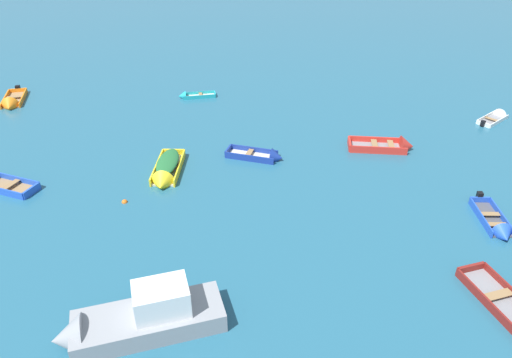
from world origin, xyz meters
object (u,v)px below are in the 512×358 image
at_px(motor_launch_grey_far_back, 136,320).
at_px(mooring_buoy_near_foreground, 125,202).
at_px(rowboat_red_outer_left, 394,146).
at_px(rowboat_yellow_far_right, 166,171).
at_px(rowboat_blue_far_left, 497,227).
at_px(rowboat_deep_blue_near_camera, 265,157).
at_px(rowboat_turquoise_near_right, 189,96).
at_px(rowboat_white_midfield_right, 498,116).
at_px(rowboat_orange_back_row_right, 12,103).

distance_m(motor_launch_grey_far_back, mooring_buoy_near_foreground, 9.39).
bearing_deg(rowboat_red_outer_left, rowboat_yellow_far_right, -159.35).
height_order(motor_launch_grey_far_back, rowboat_blue_far_left, motor_launch_grey_far_back).
bearing_deg(rowboat_deep_blue_near_camera, rowboat_yellow_far_right, -153.11).
relative_size(rowboat_turquoise_near_right, motor_launch_grey_far_back, 0.48).
distance_m(rowboat_white_midfield_right, rowboat_yellow_far_right, 25.17).
distance_m(rowboat_deep_blue_near_camera, rowboat_white_midfield_right, 18.80).
relative_size(rowboat_orange_back_row_right, mooring_buoy_near_foreground, 13.54).
relative_size(rowboat_deep_blue_near_camera, rowboat_orange_back_row_right, 0.87).
bearing_deg(rowboat_yellow_far_right, rowboat_orange_back_row_right, 149.21).
distance_m(rowboat_deep_blue_near_camera, rowboat_orange_back_row_right, 21.99).
height_order(rowboat_red_outer_left, rowboat_orange_back_row_right, rowboat_red_outer_left).
xyz_separation_m(motor_launch_grey_far_back, rowboat_blue_far_left, (15.88, 8.54, -0.48)).
height_order(rowboat_red_outer_left, rowboat_yellow_far_right, rowboat_red_outer_left).
distance_m(rowboat_deep_blue_near_camera, motor_launch_grey_far_back, 14.83).
bearing_deg(rowboat_blue_far_left, rowboat_deep_blue_near_camera, 154.72).
bearing_deg(motor_launch_grey_far_back, rowboat_white_midfield_right, 48.70).
xyz_separation_m(rowboat_deep_blue_near_camera, motor_launch_grey_far_back, (-3.43, -14.41, 0.48)).
height_order(rowboat_orange_back_row_right, mooring_buoy_near_foreground, rowboat_orange_back_row_right).
xyz_separation_m(rowboat_deep_blue_near_camera, rowboat_white_midfield_right, (16.74, 8.55, -0.05)).
height_order(rowboat_white_midfield_right, rowboat_yellow_far_right, rowboat_yellow_far_right).
xyz_separation_m(rowboat_yellow_far_right, mooring_buoy_near_foreground, (-1.51, -2.96, -0.37)).
relative_size(rowboat_red_outer_left, motor_launch_grey_far_back, 0.64).
height_order(rowboat_red_outer_left, rowboat_deep_blue_near_camera, rowboat_red_outer_left).
bearing_deg(rowboat_blue_far_left, rowboat_orange_back_row_right, 160.06).
distance_m(rowboat_deep_blue_near_camera, rowboat_blue_far_left, 13.76).
relative_size(rowboat_turquoise_near_right, rowboat_yellow_far_right, 0.71).
height_order(rowboat_yellow_far_right, mooring_buoy_near_foreground, rowboat_yellow_far_right).
bearing_deg(mooring_buoy_near_foreground, rowboat_yellow_far_right, 62.96).
bearing_deg(rowboat_turquoise_near_right, rowboat_orange_back_row_right, -165.95).
height_order(rowboat_turquoise_near_right, rowboat_yellow_far_right, rowboat_yellow_far_right).
height_order(rowboat_yellow_far_right, motor_launch_grey_far_back, motor_launch_grey_far_back).
xyz_separation_m(rowboat_orange_back_row_right, motor_launch_grey_far_back, (17.64, -20.70, 0.49)).
xyz_separation_m(rowboat_orange_back_row_right, mooring_buoy_near_foreground, (13.88, -12.13, -0.18)).
xyz_separation_m(rowboat_yellow_far_right, motor_launch_grey_far_back, (2.25, -11.53, 0.30)).
bearing_deg(rowboat_turquoise_near_right, motor_launch_grey_far_back, -80.67).
distance_m(rowboat_yellow_far_right, motor_launch_grey_far_back, 11.75).
distance_m(rowboat_red_outer_left, rowboat_white_midfield_right, 10.43).
relative_size(rowboat_white_midfield_right, rowboat_orange_back_row_right, 0.69).
xyz_separation_m(rowboat_white_midfield_right, mooring_buoy_near_foreground, (-23.94, -14.39, -0.14)).
bearing_deg(rowboat_blue_far_left, rowboat_red_outer_left, 116.52).
xyz_separation_m(rowboat_white_midfield_right, rowboat_turquoise_near_right, (-24.14, 1.16, -0.00)).
bearing_deg(mooring_buoy_near_foreground, rowboat_orange_back_row_right, 138.86).
bearing_deg(rowboat_white_midfield_right, rowboat_blue_far_left, -106.58).
xyz_separation_m(rowboat_turquoise_near_right, motor_launch_grey_far_back, (3.96, -24.12, 0.53)).
bearing_deg(rowboat_yellow_far_right, rowboat_deep_blue_near_camera, 26.89).
height_order(rowboat_turquoise_near_right, mooring_buoy_near_foreground, rowboat_turquoise_near_right).
xyz_separation_m(rowboat_turquoise_near_right, rowboat_yellow_far_right, (1.71, -12.59, 0.23)).
relative_size(rowboat_red_outer_left, rowboat_yellow_far_right, 0.95).
bearing_deg(rowboat_deep_blue_near_camera, motor_launch_grey_far_back, -103.40).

